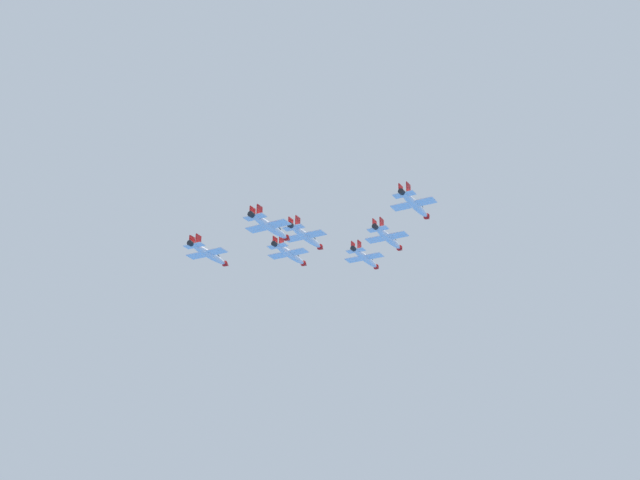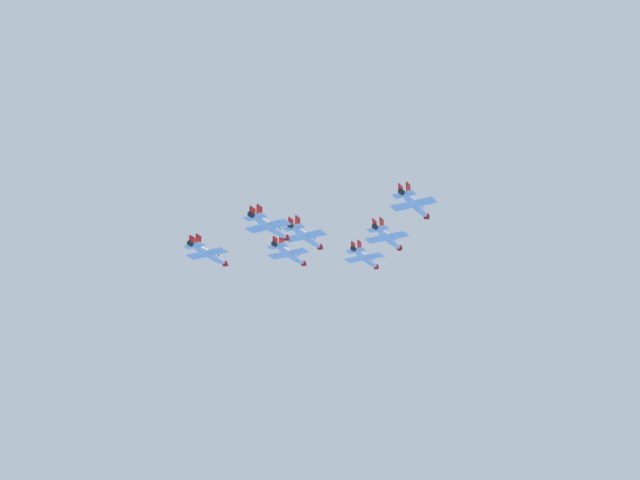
# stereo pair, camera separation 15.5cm
# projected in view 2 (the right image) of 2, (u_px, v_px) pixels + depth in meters

# --- Properties ---
(jet_lead) EXTENTS (14.04, 16.06, 3.97)m
(jet_lead) POSITION_uv_depth(u_px,v_px,m) (365.00, 258.00, 271.30)
(jet_lead) COLOR white
(jet_left_wingman) EXTENTS (14.61, 16.41, 4.09)m
(jet_left_wingman) POSITION_uv_depth(u_px,v_px,m) (290.00, 254.00, 262.42)
(jet_left_wingman) COLOR white
(jet_right_wingman) EXTENTS (14.31, 16.30, 4.04)m
(jet_right_wingman) POSITION_uv_depth(u_px,v_px,m) (388.00, 238.00, 248.53)
(jet_right_wingman) COLOR white
(jet_left_outer) EXTENTS (14.63, 16.46, 4.10)m
(jet_left_outer) POSITION_uv_depth(u_px,v_px,m) (209.00, 254.00, 253.04)
(jet_left_outer) COLOR white
(jet_right_outer) EXTENTS (14.07, 15.79, 3.94)m
(jet_right_outer) POSITION_uv_depth(u_px,v_px,m) (415.00, 205.00, 226.70)
(jet_right_outer) COLOR white
(jet_slot_rear) EXTENTS (14.11, 16.01, 3.97)m
(jet_slot_rear) POSITION_uv_depth(u_px,v_px,m) (306.00, 236.00, 239.21)
(jet_slot_rear) COLOR white
(jet_trailing) EXTENTS (14.22, 15.50, 3.91)m
(jet_trailing) POSITION_uv_depth(u_px,v_px,m) (270.00, 227.00, 222.82)
(jet_trailing) COLOR white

